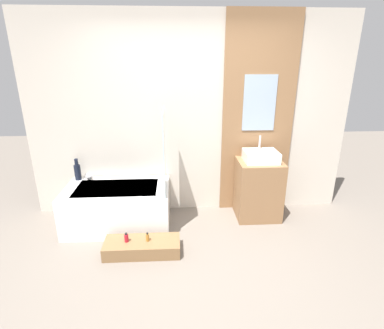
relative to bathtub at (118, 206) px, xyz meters
The scene contains 12 objects.
ground_plane 1.50m from the bathtub, 50.77° to the right, with size 12.00×12.00×0.00m, color slate.
wall_tiled_back 1.46m from the bathtub, 25.02° to the left, with size 4.20×0.06×2.60m, color beige.
wall_wood_accent 2.14m from the bathtub, 11.90° to the left, with size 0.93×0.04×2.60m.
bathtub is the anchor object (origin of this frame).
glass_shower_screen 0.97m from the bathtub, ahead, with size 0.01×0.54×0.98m, color silver.
wooden_step_bench 0.74m from the bathtub, 60.38° to the right, with size 0.83×0.32×0.15m, color olive.
vanity_cabinet 1.84m from the bathtub, ahead, with size 0.56×0.49×0.79m, color #8E6642.
sink 1.92m from the bathtub, ahead, with size 0.42×0.34×0.32m.
vase_tall_dark 0.73m from the bathtub, 151.81° to the left, with size 0.08×0.08×0.29m.
vase_round_light 0.58m from the bathtub, 144.50° to the left, with size 0.10×0.10×0.10m, color white.
bottle_soap_primary 0.66m from the bathtub, 73.10° to the right, with size 0.04×0.04×0.11m.
bottle_soap_secondary 0.75m from the bathtub, 56.27° to the right, with size 0.04×0.04×0.10m.
Camera 1 is at (-0.19, -2.30, 2.04)m, focal length 28.00 mm.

